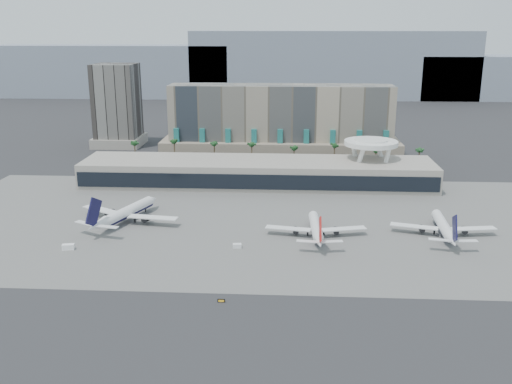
# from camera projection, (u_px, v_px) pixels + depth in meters

# --- Properties ---
(ground) EXTENTS (900.00, 900.00, 0.00)m
(ground) POSITION_uv_depth(u_px,v_px,m) (238.00, 279.00, 174.55)
(ground) COLOR #232326
(ground) RESTS_ON ground
(apron_pad) EXTENTS (260.00, 130.00, 0.06)m
(apron_pad) POSITION_uv_depth(u_px,v_px,m) (250.00, 221.00, 227.26)
(apron_pad) COLOR #5B5B59
(apron_pad) RESTS_ON ground
(mountain_ridge) EXTENTS (680.00, 60.00, 70.00)m
(mountain_ridge) POSITION_uv_depth(u_px,v_px,m) (302.00, 69.00, 615.12)
(mountain_ridge) COLOR gray
(mountain_ridge) RESTS_ON ground
(hotel) EXTENTS (140.00, 30.00, 42.00)m
(hotel) POSITION_uv_depth(u_px,v_px,m) (280.00, 128.00, 336.46)
(hotel) COLOR tan
(hotel) RESTS_ON ground
(office_tower) EXTENTS (30.00, 30.00, 52.00)m
(office_tower) POSITION_uv_depth(u_px,v_px,m) (118.00, 110.00, 365.12)
(office_tower) COLOR black
(office_tower) RESTS_ON ground
(terminal) EXTENTS (170.00, 32.50, 14.50)m
(terminal) POSITION_uv_depth(u_px,v_px,m) (258.00, 171.00, 278.01)
(terminal) COLOR #ACA297
(terminal) RESTS_ON ground
(saucer_structure) EXTENTS (26.00, 26.00, 21.89)m
(saucer_structure) POSITION_uv_depth(u_px,v_px,m) (371.00, 146.00, 277.51)
(saucer_structure) COLOR white
(saucer_structure) RESTS_ON ground
(palm_row) EXTENTS (157.80, 2.80, 13.10)m
(palm_row) POSITION_uv_depth(u_px,v_px,m) (274.00, 149.00, 310.20)
(palm_row) COLOR brown
(palm_row) RESTS_ON ground
(airliner_left) EXTENTS (41.93, 43.32, 15.61)m
(airliner_left) POSITION_uv_depth(u_px,v_px,m) (126.00, 213.00, 224.69)
(airliner_left) COLOR white
(airliner_left) RESTS_ON ground
(airliner_centre) EXTENTS (37.64, 38.76, 13.38)m
(airliner_centre) POSITION_uv_depth(u_px,v_px,m) (316.00, 228.00, 209.40)
(airliner_centre) COLOR white
(airliner_centre) RESTS_ON ground
(airliner_right) EXTENTS (38.78, 40.00, 13.80)m
(airliner_right) POSITION_uv_depth(u_px,v_px,m) (444.00, 227.00, 210.37)
(airliner_right) COLOR white
(airliner_right) RESTS_ON ground
(service_vehicle_a) EXTENTS (4.40, 2.79, 1.99)m
(service_vehicle_a) POSITION_uv_depth(u_px,v_px,m) (68.00, 247.00, 197.55)
(service_vehicle_a) COLOR white
(service_vehicle_a) RESTS_ON ground
(service_vehicle_b) EXTENTS (3.20, 2.09, 1.55)m
(service_vehicle_b) POSITION_uv_depth(u_px,v_px,m) (237.00, 246.00, 199.19)
(service_vehicle_b) COLOR white
(service_vehicle_b) RESTS_ON ground
(taxiway_sign) EXTENTS (2.14, 0.35, 0.97)m
(taxiway_sign) POSITION_uv_depth(u_px,v_px,m) (221.00, 301.00, 160.00)
(taxiway_sign) COLOR black
(taxiway_sign) RESTS_ON ground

